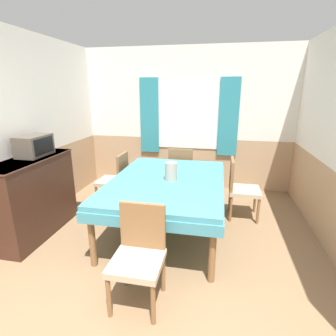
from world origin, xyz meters
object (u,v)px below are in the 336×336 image
at_px(dining_table, 167,186).
at_px(chair_head_near, 139,252).
at_px(vase, 171,171).
at_px(chair_right_far, 240,187).
at_px(sideboard, 34,197).
at_px(chair_head_window, 181,170).
at_px(tv, 34,146).
at_px(chair_left_far, 116,178).

height_order(dining_table, chair_head_near, chair_head_near).
relative_size(dining_table, vase, 8.59).
xyz_separation_m(chair_right_far, sideboard, (-2.65, -1.03, 0.05)).
xyz_separation_m(dining_table, sideboard, (-1.67, -0.43, -0.11)).
distance_m(dining_table, chair_right_far, 1.15).
distance_m(chair_head_window, tv, 2.37).
distance_m(chair_head_near, tv, 2.07).
distance_m(sideboard, tv, 0.66).
bearing_deg(sideboard, tv, 92.45).
bearing_deg(dining_table, sideboard, -165.57).
bearing_deg(chair_right_far, dining_table, -58.51).
bearing_deg(vase, chair_head_near, -92.53).
distance_m(chair_right_far, chair_left_far, 1.94).
height_order(dining_table, tv, tv).
bearing_deg(chair_head_window, chair_head_near, -90.00).
height_order(dining_table, sideboard, sideboard).
bearing_deg(chair_left_far, vase, -121.44).
bearing_deg(chair_head_window, chair_left_far, -145.85).
bearing_deg(dining_table, chair_left_far, 148.51).
bearing_deg(dining_table, chair_head_near, -90.00).
distance_m(chair_head_near, sideboard, 1.87).
bearing_deg(chair_left_far, dining_table, -121.49).
bearing_deg(dining_table, chair_right_far, 31.49).
bearing_deg(chair_head_window, tv, -137.79).
relative_size(tv, vase, 1.87).
distance_m(dining_table, chair_left_far, 1.15).
bearing_deg(chair_head_window, dining_table, -90.00).
height_order(chair_right_far, sideboard, sideboard).
relative_size(dining_table, tv, 4.58).
xyz_separation_m(chair_right_far, chair_head_window, (-0.97, 0.66, 0.00)).
height_order(dining_table, chair_right_far, chair_right_far).
xyz_separation_m(tv, vase, (1.74, 0.24, -0.31)).
relative_size(chair_right_far, chair_head_near, 1.00).
distance_m(chair_head_window, chair_left_far, 1.17).
distance_m(dining_table, sideboard, 1.73).
xyz_separation_m(chair_head_near, chair_left_far, (-0.97, 1.85, 0.00)).
height_order(chair_head_window, chair_left_far, same).
distance_m(chair_right_far, chair_head_near, 2.09).
bearing_deg(chair_left_far, chair_head_window, -55.85).
height_order(chair_head_window, tv, tv).
height_order(chair_head_window, vase, vase).
bearing_deg(sideboard, dining_table, 14.43).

